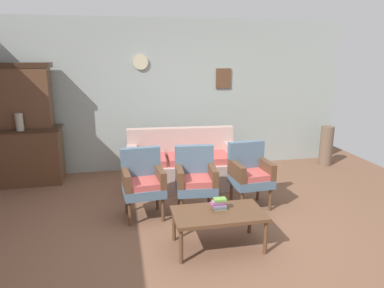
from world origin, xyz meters
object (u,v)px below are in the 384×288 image
Objects in this scene: armchair_by_doorway at (250,172)px; armchair_row_middle at (196,177)px; book_stack_on_table at (219,204)px; armchair_near_cabinet at (143,180)px; floral_couch at (182,165)px; side_cabinet at (27,156)px; vase_on_cabinet at (19,122)px; floor_vase_by_wall at (326,146)px; coffee_table at (218,216)px.

armchair_row_middle is at bearing -175.25° from armchair_by_doorway.
armchair_by_doorway is 1.16m from book_stack_on_table.
armchair_near_cabinet is 1.19m from book_stack_on_table.
armchair_row_middle is (0.70, -0.03, 0.00)m from armchair_near_cabinet.
book_stack_on_table is at bearing -87.89° from floral_couch.
armchair_near_cabinet is (1.79, -1.64, 0.03)m from side_cabinet.
vase_on_cabinet is 0.36× the size of floor_vase_by_wall.
side_cabinet is at bearing 146.02° from armchair_row_middle.
floor_vase_by_wall is at bearing 28.49° from armchair_row_middle.
armchair_near_cabinet is 1.49m from armchair_by_doorway.
side_cabinet is 0.63m from vase_on_cabinet.
side_cabinet is at bearing 89.46° from vase_on_cabinet.
vase_on_cabinet is 0.30× the size of armchair_near_cabinet.
floor_vase_by_wall is (2.82, 2.43, -0.10)m from book_stack_on_table.
vase_on_cabinet is 3.58m from coffee_table.
floral_couch is 2.41× the size of floor_vase_by_wall.
book_stack_on_table is at bearing -48.87° from armchair_near_cabinet.
armchair_row_middle is 1.00× the size of armchair_by_doorway.
floral_couch is at bearing 89.38° from armchair_row_middle.
armchair_row_middle is 3.30m from floor_vase_by_wall.
side_cabinet reaches higher than armchair_near_cabinet.
armchair_row_middle is at bearing 95.47° from book_stack_on_table.
armchair_by_doorway is at bearing 4.75° from armchair_row_middle.
side_cabinet reaches higher than book_stack_on_table.
armchair_near_cabinet is 1.00× the size of armchair_by_doorway.
armchair_row_middle reaches higher than book_stack_on_table.
book_stack_on_table is at bearing -127.28° from armchair_by_doorway.
armchair_by_doorway is (3.27, -1.43, -0.57)m from vase_on_cabinet.
floral_couch reaches higher than book_stack_on_table.
vase_on_cabinet reaches higher than coffee_table.
floral_couch is at bearing 55.65° from armchair_near_cabinet.
armchair_near_cabinet is at bearing -42.60° from side_cabinet.
vase_on_cabinet reaches higher than floral_couch.
armchair_by_doorway is (0.79, 0.07, 0.00)m from armchair_row_middle.
coffee_table is (0.06, -0.93, -0.12)m from armchair_row_middle.
vase_on_cabinet is at bearing 137.48° from book_stack_on_table.
armchair_near_cabinet and armchair_row_middle have the same top height.
floor_vase_by_wall is at bearing 41.42° from coffee_table.
vase_on_cabinet is at bearing 149.00° from armchair_row_middle.
floor_vase_by_wall is (2.90, 1.57, -0.12)m from armchair_row_middle.
side_cabinet reaches higher than floral_couch.
floral_couch is at bearing -9.66° from vase_on_cabinet.
armchair_by_doorway is 5.26× the size of book_stack_on_table.
armchair_by_doorway is at bearing -52.25° from floral_couch.
armchair_by_doorway is 1.24m from coffee_table.
vase_on_cabinet is at bearing -179.14° from floor_vase_by_wall.
armchair_by_doorway is at bearing -26.18° from side_cabinet.
vase_on_cabinet is 2.38m from armchair_near_cabinet.
floor_vase_by_wall is at bearing 40.83° from book_stack_on_table.
vase_on_cabinet reaches higher than armchair_row_middle.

